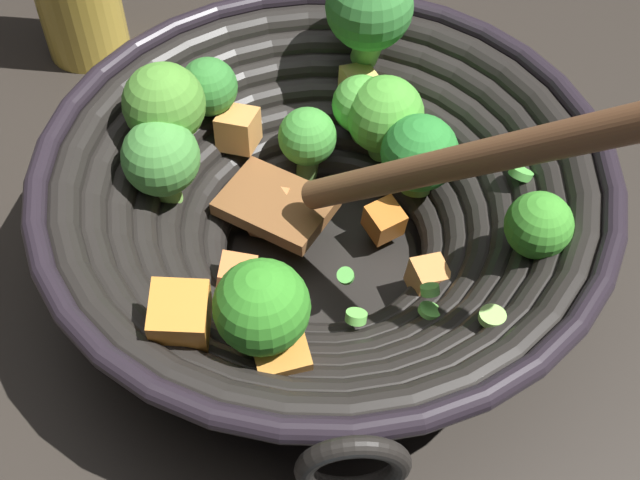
# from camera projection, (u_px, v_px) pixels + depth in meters

# --- Properties ---
(ground_plane) EXTENTS (4.00, 4.00, 0.00)m
(ground_plane) POSITION_uv_depth(u_px,v_px,m) (324.00, 262.00, 0.58)
(ground_plane) COLOR #28231E
(wok) EXTENTS (0.35, 0.37, 0.24)m
(wok) POSITION_uv_depth(u_px,v_px,m) (324.00, 195.00, 0.53)
(wok) COLOR black
(wok) RESTS_ON ground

